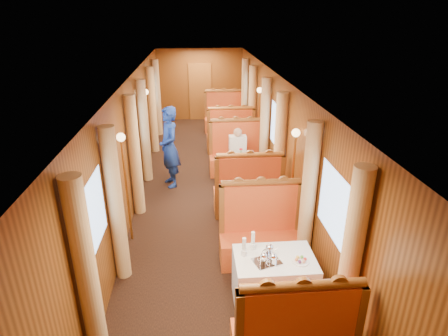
{
  "coord_description": "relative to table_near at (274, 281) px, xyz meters",
  "views": [
    {
      "loc": [
        -0.24,
        -7.45,
        3.73
      ],
      "look_at": [
        0.27,
        -1.17,
        1.05
      ],
      "focal_mm": 30.0,
      "sensor_mm": 36.0,
      "label": 1
    }
  ],
  "objects": [
    {
      "name": "cup_inboard",
      "position": [
        -0.4,
        0.09,
        0.48
      ],
      "size": [
        0.08,
        0.08,
        0.26
      ],
      "rotation": [
        0.0,
        0.0,
        -0.41
      ],
      "color": "white",
      "rests_on": "table_near"
    },
    {
      "name": "teapot_right",
      "position": [
        -0.06,
        -0.13,
        0.44
      ],
      "size": [
        0.17,
        0.14,
        0.12
      ],
      "primitive_type": null,
      "rotation": [
        0.0,
        0.0,
        -0.18
      ],
      "color": "silver",
      "rests_on": "tea_tray"
    },
    {
      "name": "rose_vase_far",
      "position": [
        -0.01,
        6.98,
        0.55
      ],
      "size": [
        0.06,
        0.06,
        0.36
      ],
      "rotation": [
        0.0,
        0.0,
        0.41
      ],
      "color": "silver",
      "rests_on": "table_far"
    },
    {
      "name": "floor",
      "position": [
        -0.75,
        3.5,
        -0.38
      ],
      "size": [
        3.0,
        12.0,
        0.01
      ],
      "primitive_type": null,
      "color": "black",
      "rests_on": "ground"
    },
    {
      "name": "curtain_left_far_b",
      "position": [
        -2.13,
        7.78,
        0.8
      ],
      "size": [
        0.22,
        0.22,
        2.35
      ],
      "primitive_type": "cylinder",
      "color": "tan",
      "rests_on": "floor"
    },
    {
      "name": "curtain_left_far_a",
      "position": [
        -2.13,
        6.22,
        0.8
      ],
      "size": [
        0.22,
        0.22,
        2.35
      ],
      "primitive_type": "cylinder",
      "color": "tan",
      "rests_on": "floor"
    },
    {
      "name": "curtain_left_near_a",
      "position": [
        -2.13,
        -0.78,
        0.8
      ],
      "size": [
        0.22,
        0.22,
        2.35
      ],
      "primitive_type": "cylinder",
      "color": "tan",
      "rests_on": "floor"
    },
    {
      "name": "curtain_left_near_b",
      "position": [
        -2.13,
        0.78,
        0.8
      ],
      "size": [
        0.22,
        0.22,
        2.35
      ],
      "primitive_type": "cylinder",
      "color": "tan",
      "rests_on": "floor"
    },
    {
      "name": "curtain_left_mid_a",
      "position": [
        -2.13,
        2.72,
        0.8
      ],
      "size": [
        0.22,
        0.22,
        2.35
      ],
      "primitive_type": "cylinder",
      "color": "tan",
      "rests_on": "floor"
    },
    {
      "name": "teapot_left",
      "position": [
        -0.17,
        -0.11,
        0.44
      ],
      "size": [
        0.15,
        0.12,
        0.12
      ],
      "primitive_type": null,
      "rotation": [
        0.0,
        0.0,
        0.0
      ],
      "color": "silver",
      "rests_on": "tea_tray"
    },
    {
      "name": "ceiling",
      "position": [
        -0.75,
        3.5,
        2.12
      ],
      "size": [
        3.0,
        12.0,
        0.01
      ],
      "primitive_type": null,
      "rotation": [
        3.14,
        0.0,
        0.0
      ],
      "color": "silver",
      "rests_on": "wall_left"
    },
    {
      "name": "sconce_left_fore",
      "position": [
        -2.15,
        1.75,
        1.01
      ],
      "size": [
        0.14,
        0.14,
        1.95
      ],
      "color": "#BF8C3F",
      "rests_on": "floor"
    },
    {
      "name": "table_near",
      "position": [
        0.0,
        0.0,
        0.0
      ],
      "size": [
        1.05,
        0.72,
        0.75
      ],
      "primitive_type": "cube",
      "color": "white",
      "rests_on": "floor"
    },
    {
      "name": "window_left_near",
      "position": [
        -2.24,
        0.0,
        1.07
      ],
      "size": [
        0.01,
        1.2,
        0.9
      ],
      "primitive_type": null,
      "rotation": [
        1.57,
        0.0,
        1.57
      ],
      "color": "#87ADDD",
      "rests_on": "wall_left"
    },
    {
      "name": "banquette_mid_aft",
      "position": [
        0.0,
        4.51,
        0.05
      ],
      "size": [
        1.3,
        0.55,
        1.34
      ],
      "color": "red",
      "rests_on": "floor"
    },
    {
      "name": "teapot_back",
      "position": [
        -0.07,
        0.04,
        0.44
      ],
      "size": [
        0.19,
        0.15,
        0.14
      ],
      "primitive_type": null,
      "rotation": [
        0.0,
        0.0,
        0.11
      ],
      "color": "silver",
      "rests_on": "tea_tray"
    },
    {
      "name": "window_left_mid",
      "position": [
        -2.24,
        3.5,
        1.07
      ],
      "size": [
        0.01,
        1.2,
        0.9
      ],
      "primitive_type": null,
      "rotation": [
        1.57,
        0.0,
        1.57
      ],
      "color": "#87ADDD",
      "rests_on": "wall_left"
    },
    {
      "name": "curtain_right_far_b",
      "position": [
        0.63,
        7.78,
        0.8
      ],
      "size": [
        0.22,
        0.22,
        2.35
      ],
      "primitive_type": "cylinder",
      "color": "tan",
      "rests_on": "floor"
    },
    {
      "name": "curtain_right_near_b",
      "position": [
        0.63,
        0.78,
        0.8
      ],
      "size": [
        0.22,
        0.22,
        2.35
      ],
      "primitive_type": "cylinder",
      "color": "tan",
      "rests_on": "floor"
    },
    {
      "name": "curtain_right_mid_a",
      "position": [
        0.63,
        2.72,
        0.8
      ],
      "size": [
        0.22,
        0.22,
        2.35
      ],
      "primitive_type": "cylinder",
      "color": "tan",
      "rests_on": "floor"
    },
    {
      "name": "window_right_mid",
      "position": [
        0.74,
        3.5,
        1.07
      ],
      "size": [
        0.01,
        1.2,
        0.9
      ],
      "primitive_type": null,
      "rotation": [
        1.57,
        0.0,
        -1.57
      ],
      "color": "#87ADDD",
      "rests_on": "wall_right"
    },
    {
      "name": "sconce_right_aft",
      "position": [
        0.65,
        5.25,
        1.01
      ],
      "size": [
        0.14,
        0.14,
        1.95
      ],
      "color": "#BF8C3F",
      "rests_on": "floor"
    },
    {
      "name": "window_right_far",
      "position": [
        0.74,
        7.0,
        1.07
      ],
      "size": [
        0.01,
        1.2,
        0.9
      ],
      "primitive_type": null,
      "rotation": [
        1.57,
        0.0,
        -1.57
      ],
      "color": "#87ADDD",
      "rests_on": "wall_right"
    },
    {
      "name": "steward",
      "position": [
        -1.56,
        3.93,
        0.54
      ],
      "size": [
        0.64,
        0.78,
        1.83
      ],
      "primitive_type": "imported",
      "rotation": [
        0.0,
        0.0,
        -1.22
      ],
      "color": "navy",
      "rests_on": "floor"
    },
    {
      "name": "window_left_far",
      "position": [
        -2.24,
        7.0,
        1.07
      ],
      "size": [
        0.01,
        1.2,
        0.9
      ],
      "primitive_type": null,
      "rotation": [
        1.57,
        0.0,
        1.57
      ],
      "color": "#87ADDD",
      "rests_on": "wall_left"
    },
    {
      "name": "wall_far",
      "position": [
        -0.75,
        9.5,
        0.88
      ],
      "size": [
        3.0,
        0.01,
        2.5
      ],
      "primitive_type": null,
      "rotation": [
        1.57,
        0.0,
        0.0
      ],
      "color": "brown",
      "rests_on": "floor"
    },
    {
      "name": "sconce_right_fore",
      "position": [
        0.65,
        1.75,
        1.01
      ],
      "size": [
        0.14,
        0.14,
        1.95
      ],
      "color": "#BF8C3F",
      "rests_on": "floor"
    },
    {
      "name": "wall_left",
      "position": [
        -2.25,
        3.5,
        0.88
      ],
      "size": [
        0.01,
        12.0,
        2.5
      ],
      "primitive_type": null,
      "rotation": [
        1.57,
        0.0,
        1.57
      ],
      "color": "brown",
      "rests_on": "floor"
    },
    {
      "name": "cup_outboard",
      "position": [
        -0.26,
        0.22,
        0.48
      ],
      "size": [
        0.08,
        0.08,
        0.26
      ],
      "rotation": [
        0.0,
        0.0,
        0.38
      ],
      "color": "white",
      "rests_on": "table_near"
    },
    {
      "name": "curtain_left_mid_b",
      "position": [
        -2.13,
        4.28,
        0.8
      ],
      "size": [
        0.22,
        0.22,
        2.35
      ],
      "primitive_type": "cylinder",
      "color": "tan",
      "rests_on": "floor"
    },
    {
      "name": "fruit_plate",
      "position": [
        0.31,
        -0.1,
        0.39
      ],
      "size": [
        0.22,
        0.22,
        0.05
      ],
      "rotation": [
        0.0,
        0.0,
        0.14
      ],
      "color": "white",
      "rests_on": "table_near"
    },
    {
      "name": "banquette_mid_fwd",
      "position": [
        0.0,
        2.49,
        0.05
      ],
      "size": [
        1.3,
        0.55,
        1.34
      ],
      "color": "red",
      "rests_on": "floor"
    },
    {
      "name": "banquette_near_aft",
      "position": [
        0.0,
        1.01,
        0.05
      ],
      "size": [
        1.3,
        0.55,
        1.34
      ],
      "color": "red",
      "rests_on": "floor"
    },
    {
      "name": "doorway_far",
      "position": [
        -0.75,
        9.47,
        0.62
      ],
      "size": [
        0.8,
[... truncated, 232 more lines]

